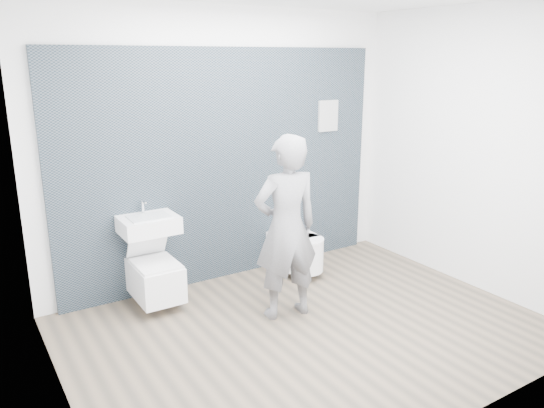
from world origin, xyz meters
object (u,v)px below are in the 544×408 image
toilet_rounded (298,251)px  visitor (286,228)px  washbasin (149,224)px  toilet_square (155,277)px

toilet_rounded → visitor: bearing=-131.4°
toilet_rounded → visitor: size_ratio=0.41×
washbasin → toilet_square: bearing=-90.0°
toilet_square → toilet_rounded: 1.61m
washbasin → visitor: size_ratio=0.31×
toilet_square → toilet_rounded: (1.61, -0.06, -0.03)m
visitor → toilet_square: bearing=-33.2°
washbasin → visitor: bearing=-43.2°
washbasin → toilet_square: 0.51m
toilet_square → toilet_rounded: bearing=-2.1°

